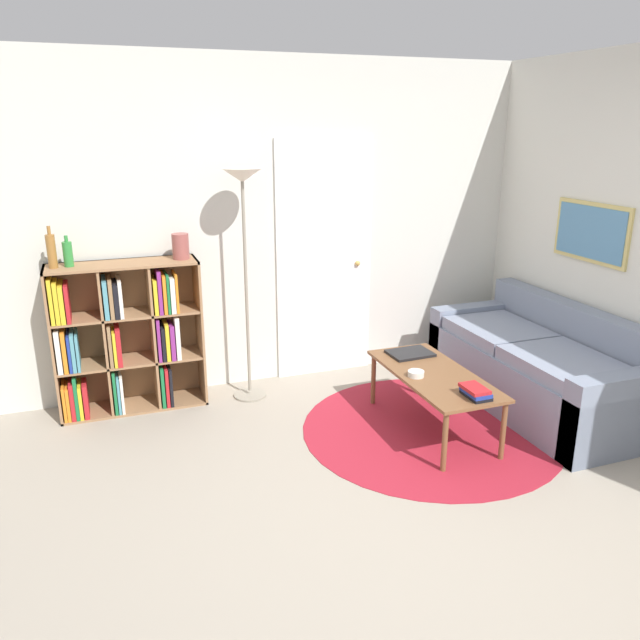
% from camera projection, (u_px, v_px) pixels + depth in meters
% --- Properties ---
extents(ground_plane, '(14.00, 14.00, 0.00)m').
position_uv_depth(ground_plane, '(428.00, 552.00, 3.19)').
color(ground_plane, gray).
extents(wall_back, '(7.11, 0.11, 2.60)m').
position_uv_depth(wall_back, '(284.00, 227.00, 5.05)').
color(wall_back, silver).
rests_on(wall_back, ground_plane).
extents(wall_right, '(0.08, 5.49, 2.60)m').
position_uv_depth(wall_right, '(603.00, 236.00, 4.59)').
color(wall_right, silver).
rests_on(wall_right, ground_plane).
extents(rug, '(1.84, 1.84, 0.01)m').
position_uv_depth(rug, '(431.00, 429.00, 4.46)').
color(rug, maroon).
rests_on(rug, ground_plane).
extents(bookshelf, '(1.07, 0.34, 1.13)m').
position_uv_depth(bookshelf, '(122.00, 338.00, 4.64)').
color(bookshelf, '#936B47').
rests_on(bookshelf, ground_plane).
extents(floor_lamp, '(0.30, 0.30, 1.78)m').
position_uv_depth(floor_lamp, '(243.00, 209.00, 4.56)').
color(floor_lamp, gray).
rests_on(floor_lamp, ground_plane).
extents(couch, '(0.81, 1.83, 0.77)m').
position_uv_depth(couch, '(541.00, 369.00, 4.80)').
color(couch, gray).
rests_on(couch, ground_plane).
extents(coffee_table, '(0.51, 1.14, 0.43)m').
position_uv_depth(coffee_table, '(434.00, 379.00, 4.36)').
color(coffee_table, brown).
rests_on(coffee_table, ground_plane).
extents(laptop, '(0.33, 0.25, 0.02)m').
position_uv_depth(laptop, '(410.00, 353.00, 4.69)').
color(laptop, black).
rests_on(laptop, coffee_table).
extents(bowl, '(0.11, 0.11, 0.04)m').
position_uv_depth(bowl, '(416.00, 374.00, 4.28)').
color(bowl, silver).
rests_on(bowl, coffee_table).
extents(book_stack_on_table, '(0.14, 0.20, 0.07)m').
position_uv_depth(book_stack_on_table, '(476.00, 392.00, 3.95)').
color(book_stack_on_table, black).
rests_on(book_stack_on_table, coffee_table).
extents(bottle_left, '(0.06, 0.06, 0.29)m').
position_uv_depth(bottle_left, '(51.00, 251.00, 4.30)').
color(bottle_left, olive).
rests_on(bottle_left, bookshelf).
extents(bottle_middle, '(0.07, 0.07, 0.22)m').
position_uv_depth(bottle_middle, '(68.00, 254.00, 4.35)').
color(bottle_middle, '#2D8438').
rests_on(bottle_middle, bookshelf).
extents(vase_on_shelf, '(0.12, 0.12, 0.19)m').
position_uv_depth(vase_on_shelf, '(181.00, 246.00, 4.60)').
color(vase_on_shelf, '#934C47').
rests_on(vase_on_shelf, bookshelf).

